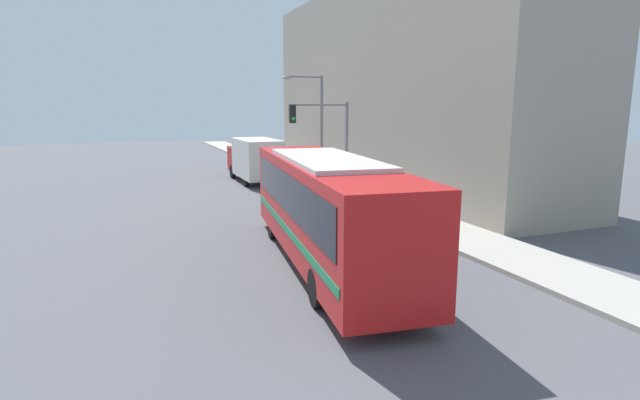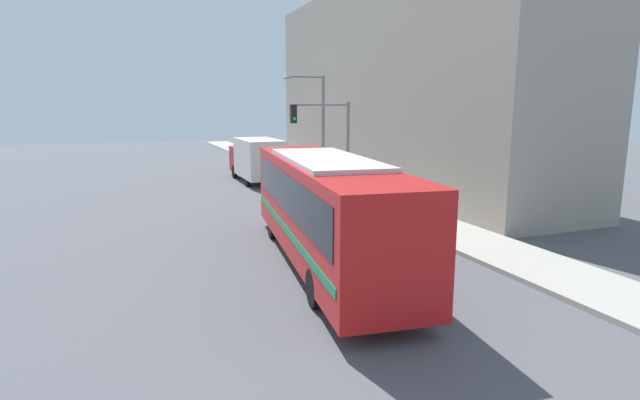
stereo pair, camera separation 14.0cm
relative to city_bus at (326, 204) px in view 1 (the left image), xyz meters
name	(u,v)px [view 1 (the left image)]	position (x,y,z in m)	size (l,w,h in m)	color
ground_plane	(336,271)	(0.05, -0.71, -1.97)	(120.00, 120.00, 0.00)	#515156
sidewalk	(300,175)	(5.95, 19.29, -1.89)	(2.80, 70.00, 0.16)	#A8A399
building_facade	(396,86)	(10.35, 13.74, 4.15)	(6.00, 26.89, 12.23)	#9E9384
city_bus	(326,204)	(0.00, 0.00, 0.00)	(3.87, 11.80, 3.42)	red
delivery_truck	(254,158)	(2.25, 17.68, -0.40)	(2.27, 6.70, 2.85)	silver
fire_hydrant	(433,223)	(5.15, 1.67, -1.45)	(0.25, 0.33, 0.73)	#999999
traffic_light_pole	(326,132)	(4.14, 9.99, 1.63)	(3.28, 0.35, 4.97)	slate
parking_meter	(365,188)	(5.15, 7.53, -0.97)	(0.14, 0.14, 1.24)	slate
street_lamp	(316,121)	(5.04, 13.77, 2.11)	(2.55, 0.28, 6.51)	slate
pedestrian_near_corner	(353,175)	(6.60, 11.85, -0.98)	(0.34, 0.34, 1.63)	#47382D
pedestrian_mid_block	(355,181)	(5.56, 9.46, -0.95)	(0.34, 0.34, 1.68)	#23283D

